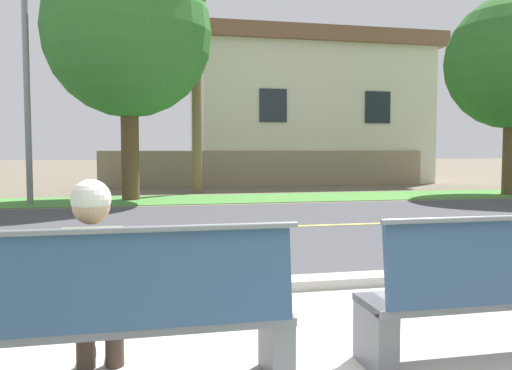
{
  "coord_description": "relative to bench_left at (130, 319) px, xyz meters",
  "views": [
    {
      "loc": [
        -1.1,
        -2.63,
        1.41
      ],
      "look_at": [
        0.18,
        3.38,
        1.0
      ],
      "focal_mm": 36.18,
      "sensor_mm": 36.0,
      "label": 1
    }
  ],
  "objects": [
    {
      "name": "far_verge_grass",
      "position": [
        1.2,
        11.86,
        -0.45
      ],
      "size": [
        48.0,
        2.8,
        0.02
      ],
      "primitive_type": "cube",
      "color": "#478438",
      "rests_on": "ground_plane"
    },
    {
      "name": "bench_right",
      "position": [
        2.4,
        0.0,
        0.0
      ],
      "size": [
        1.88,
        0.48,
        1.01
      ],
      "color": "slate",
      "rests_on": "ground_plane"
    },
    {
      "name": "garden_wall",
      "position": [
        4.82,
        16.89,
        0.24
      ],
      "size": [
        13.0,
        0.36,
        1.4
      ],
      "primitive_type": "cube",
      "color": "gray",
      "rests_on": "ground_plane"
    },
    {
      "name": "road_centre_line",
      "position": [
        1.2,
        6.19,
        -0.45
      ],
      "size": [
        48.0,
        0.14,
        0.01
      ],
      "primitive_type": "cube",
      "color": "#E0CC4C",
      "rests_on": "ground_plane"
    },
    {
      "name": "curb_edge",
      "position": [
        1.2,
        2.04,
        -0.4
      ],
      "size": [
        44.0,
        0.3,
        0.11
      ],
      "primitive_type": "cube",
      "color": "#ADA89E",
      "rests_on": "ground_plane"
    },
    {
      "name": "street_asphalt",
      "position": [
        1.2,
        6.19,
        -0.45
      ],
      "size": [
        52.0,
        8.0,
        0.01
      ],
      "primitive_type": "cube",
      "color": "#424247",
      "rests_on": "ground_plane"
    },
    {
      "name": "house_across_street",
      "position": [
        7.22,
        20.09,
        2.78
      ],
      "size": [
        10.62,
        6.91,
        6.38
      ],
      "color": "beige",
      "rests_on": "ground_plane"
    },
    {
      "name": "seated_person_olive",
      "position": [
        -0.21,
        0.17,
        0.22
      ],
      "size": [
        0.52,
        0.68,
        1.25
      ],
      "color": "#47382D",
      "rests_on": "ground_plane"
    },
    {
      "name": "shade_tree_far_left",
      "position": [
        -0.2,
        12.05,
        4.57
      ],
      "size": [
        4.68,
        4.68,
        7.73
      ],
      "color": "brown",
      "rests_on": "ground_plane"
    },
    {
      "name": "ground_plane",
      "position": [
        1.2,
        7.69,
        -0.46
      ],
      "size": [
        140.0,
        140.0,
        0.0
      ],
      "primitive_type": "plane",
      "color": "#665B4C"
    },
    {
      "name": "bench_left",
      "position": [
        0.0,
        0.0,
        0.0
      ],
      "size": [
        1.88,
        0.48,
        1.01
      ],
      "color": "slate",
      "rests_on": "ground_plane"
    },
    {
      "name": "streetlamp",
      "position": [
        -2.9,
        11.65,
        3.89
      ],
      "size": [
        0.24,
        2.1,
        7.67
      ],
      "color": "gray",
      "rests_on": "ground_plane"
    }
  ]
}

